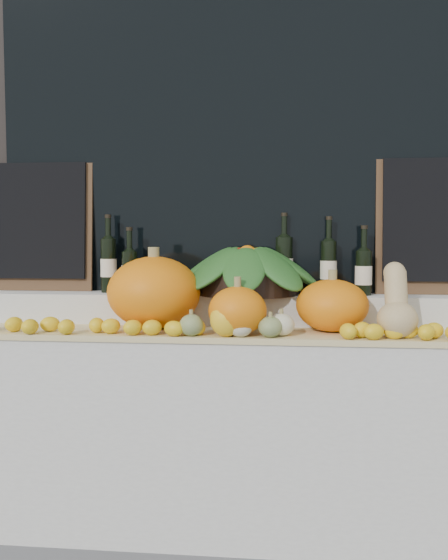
% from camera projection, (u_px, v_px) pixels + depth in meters
% --- Properties ---
extents(storefront_facade, '(7.00, 0.94, 4.50)m').
position_uv_depth(storefront_facade, '(240.00, 61.00, 3.36)').
color(storefront_facade, beige).
rests_on(storefront_facade, ground).
extents(display_sill, '(2.30, 0.55, 0.88)m').
position_uv_depth(display_sill, '(226.00, 430.00, 2.78)').
color(display_sill, silver).
rests_on(display_sill, ground).
extents(rear_tier, '(2.30, 0.25, 0.16)m').
position_uv_depth(rear_tier, '(229.00, 311.00, 2.89)').
color(rear_tier, silver).
rests_on(rear_tier, display_sill).
extents(straw_bedding, '(2.10, 0.32, 0.02)m').
position_uv_depth(straw_bedding, '(223.00, 335.00, 2.62)').
color(straw_bedding, tan).
rests_on(straw_bedding, display_sill).
extents(pumpkin_left, '(0.51, 0.51, 0.31)m').
position_uv_depth(pumpkin_left, '(154.00, 292.00, 2.71)').
color(pumpkin_left, orange).
rests_on(pumpkin_left, straw_bedding).
extents(pumpkin_right, '(0.33, 0.33, 0.22)m').
position_uv_depth(pumpkin_right, '(332.00, 305.00, 2.62)').
color(pumpkin_right, orange).
rests_on(pumpkin_right, straw_bedding).
extents(pumpkin_center, '(0.29, 0.29, 0.20)m').
position_uv_depth(pumpkin_center, '(238.00, 311.00, 2.54)').
color(pumpkin_center, orange).
rests_on(pumpkin_center, straw_bedding).
extents(butternut_squash, '(0.16, 0.22, 0.30)m').
position_uv_depth(butternut_squash, '(397.00, 307.00, 2.49)').
color(butternut_squash, tan).
rests_on(butternut_squash, straw_bedding).
extents(decorative_gourds, '(0.46, 0.16, 0.16)m').
position_uv_depth(decorative_gourds, '(239.00, 323.00, 2.50)').
color(decorative_gourds, '#345C1B').
rests_on(decorative_gourds, straw_bedding).
extents(lemon_heap, '(2.20, 0.16, 0.06)m').
position_uv_depth(lemon_heap, '(220.00, 328.00, 2.51)').
color(lemon_heap, yellow).
rests_on(lemon_heap, straw_bedding).
extents(produce_bowl, '(0.70, 0.70, 0.23)m').
position_uv_depth(produce_bowl, '(247.00, 270.00, 2.85)').
color(produce_bowl, black).
rests_on(produce_bowl, rear_tier).
extents(wine_bottle_far_left, '(0.08, 0.08, 0.37)m').
position_uv_depth(wine_bottle_far_left, '(109.00, 264.00, 2.94)').
color(wine_bottle_far_left, black).
rests_on(wine_bottle_far_left, rear_tier).
extents(wine_bottle_near_left, '(0.08, 0.08, 0.31)m').
position_uv_depth(wine_bottle_near_left, '(130.00, 271.00, 2.90)').
color(wine_bottle_near_left, black).
rests_on(wine_bottle_near_left, rear_tier).
extents(wine_bottle_tall, '(0.08, 0.08, 0.37)m').
position_uv_depth(wine_bottle_tall, '(284.00, 264.00, 2.91)').
color(wine_bottle_tall, black).
rests_on(wine_bottle_tall, rear_tier).
extents(wine_bottle_near_right, '(0.08, 0.08, 0.36)m').
position_uv_depth(wine_bottle_near_right, '(328.00, 267.00, 2.86)').
color(wine_bottle_near_right, black).
rests_on(wine_bottle_near_right, rear_tier).
extents(wine_bottle_far_right, '(0.08, 0.08, 0.31)m').
position_uv_depth(wine_bottle_far_right, '(363.00, 272.00, 2.81)').
color(wine_bottle_far_right, black).
rests_on(wine_bottle_far_right, rear_tier).
extents(chalkboard_left, '(0.50, 0.08, 0.62)m').
position_uv_depth(chalkboard_left, '(42.00, 224.00, 3.02)').
color(chalkboard_left, '#4C331E').
rests_on(chalkboard_left, rear_tier).
extents(chalkboard_right, '(0.50, 0.08, 0.62)m').
position_uv_depth(chalkboard_right, '(432.00, 223.00, 2.83)').
color(chalkboard_right, '#4C331E').
rests_on(chalkboard_right, rear_tier).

